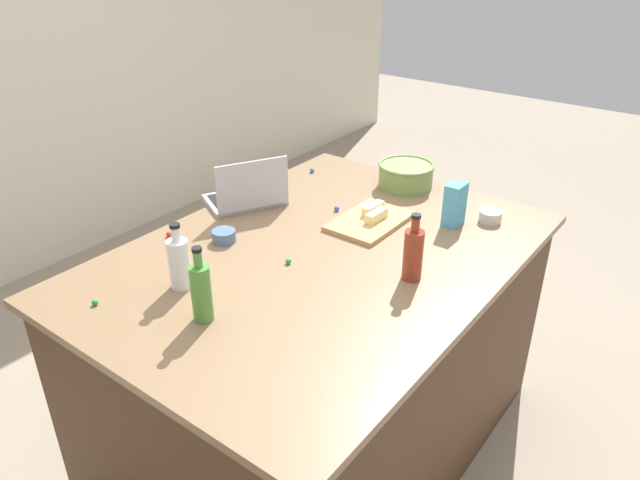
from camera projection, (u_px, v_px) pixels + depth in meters
The scene contains 20 objects.
ground_plane at pixel (320, 436), 2.56m from camera, with size 12.00×12.00×0.00m, color gray.
island_counter at pixel (320, 352), 2.35m from camera, with size 1.68×1.21×0.90m.
laptop at pixel (247, 195), 2.47m from camera, with size 0.38×0.34×0.22m.
mixing_bowl_large at pixel (406, 175), 2.64m from camera, with size 0.25×0.25×0.11m.
bottle_vinegar at pixel (179, 262), 1.90m from camera, with size 0.07×0.07×0.23m.
bottle_soy at pixel (413, 253), 1.94m from camera, with size 0.06×0.06×0.23m.
bottle_olive at pixel (201, 291), 1.73m from camera, with size 0.06×0.06×0.24m.
cutting_board at pixel (370, 221), 2.34m from camera, with size 0.33×0.22×0.02m, color tan.
butter_stick_left at pixel (376, 216), 2.32m from camera, with size 0.11×0.04×0.04m, color #F4E58C.
butter_stick_right at pixel (373, 209), 2.38m from camera, with size 0.11×0.04×0.04m, color #F4E58C.
ramekin_small at pixel (490, 216), 2.35m from camera, with size 0.09×0.09×0.04m, color beige.
ramekin_medium at pixel (224, 236), 2.20m from camera, with size 0.09×0.09×0.04m, color slate.
candy_bag at pixel (455, 204), 2.29m from camera, with size 0.09×0.06×0.17m, color #4CA5CC.
candy_0 at pixel (337, 209), 2.44m from camera, with size 0.02×0.02×0.02m, color blue.
candy_1 at pixel (288, 261), 2.06m from camera, with size 0.02×0.02×0.02m, color green.
candy_2 at pixel (95, 302), 1.84m from camera, with size 0.02×0.02×0.02m, color green.
candy_3 at pixel (312, 170), 2.81m from camera, with size 0.02×0.02×0.02m, color blue.
candy_4 at pixel (169, 234), 2.24m from camera, with size 0.02×0.02×0.02m, color red.
candy_5 at pixel (485, 210), 2.43m from camera, with size 0.02×0.02×0.02m, color yellow.
candy_6 at pixel (201, 299), 1.86m from camera, with size 0.02×0.02×0.02m, color red.
Camera 1 is at (-1.49, -1.13, 1.94)m, focal length 33.67 mm.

